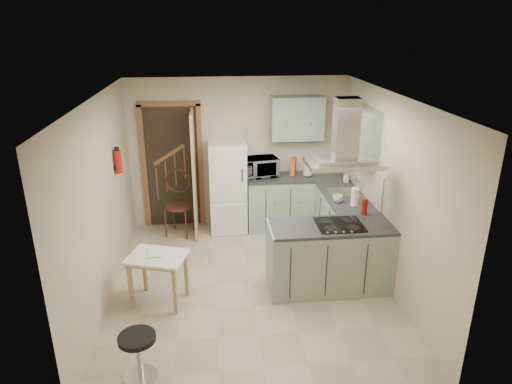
{
  "coord_description": "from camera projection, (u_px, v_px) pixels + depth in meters",
  "views": [
    {
      "loc": [
        -0.47,
        -5.29,
        3.31
      ],
      "look_at": [
        0.13,
        0.45,
        1.15
      ],
      "focal_mm": 32.0,
      "sensor_mm": 36.0,
      "label": 1
    }
  ],
  "objects": [
    {
      "name": "wall_cabinet_back",
      "position": [
        297.0,
        118.0,
        7.38
      ],
      "size": [
        0.85,
        0.35,
        0.7
      ],
      "primitive_type": "cube",
      "color": "#9EB2A0",
      "rests_on": "back_wall"
    },
    {
      "name": "cup",
      "position": [
        338.0,
        199.0,
        6.48
      ],
      "size": [
        0.18,
        0.18,
        0.11
      ],
      "primitive_type": "imported",
      "rotation": [
        0.0,
        0.0,
        0.43
      ],
      "color": "silver",
      "rests_on": "counter_right"
    },
    {
      "name": "microwave",
      "position": [
        260.0,
        167.0,
        7.54
      ],
      "size": [
        0.63,
        0.48,
        0.32
      ],
      "primitive_type": "imported",
      "rotation": [
        0.0,
        0.0,
        0.19
      ],
      "color": "black",
      "rests_on": "counter_back"
    },
    {
      "name": "ceiling",
      "position": [
        249.0,
        97.0,
        5.26
      ],
      "size": [
        4.2,
        4.2,
        0.0
      ],
      "primitive_type": "plane",
      "rotation": [
        3.14,
        0.0,
        0.0
      ],
      "color": "silver",
      "rests_on": "back_wall"
    },
    {
      "name": "back_wall",
      "position": [
        238.0,
        153.0,
        7.66
      ],
      "size": [
        3.6,
        0.0,
        3.6
      ],
      "primitive_type": "plane",
      "rotation": [
        1.57,
        0.0,
        0.0
      ],
      "color": "#C5B698",
      "rests_on": "floor"
    },
    {
      "name": "sink",
      "position": [
        343.0,
        192.0,
        6.85
      ],
      "size": [
        0.45,
        0.4,
        0.01
      ],
      "primitive_type": "cube",
      "color": "silver",
      "rests_on": "counter_right"
    },
    {
      "name": "doorway",
      "position": [
        173.0,
        166.0,
        7.59
      ],
      "size": [
        1.1,
        0.12,
        2.1
      ],
      "primitive_type": "cube",
      "color": "brown",
      "rests_on": "floor"
    },
    {
      "name": "fridge",
      "position": [
        228.0,
        187.0,
        7.53
      ],
      "size": [
        0.6,
        0.6,
        1.5
      ],
      "primitive_type": "cube",
      "color": "white",
      "rests_on": "floor"
    },
    {
      "name": "right_wall",
      "position": [
        388.0,
        192.0,
        5.88
      ],
      "size": [
        0.0,
        4.2,
        4.2
      ],
      "primitive_type": "plane",
      "rotation": [
        1.57,
        0.0,
        -1.57
      ],
      "color": "#C5B698",
      "rests_on": "floor"
    },
    {
      "name": "bentwood_chair",
      "position": [
        179.0,
        206.0,
        7.42
      ],
      "size": [
        0.55,
        0.55,
        0.99
      ],
      "primitive_type": "cube",
      "rotation": [
        0.0,
        0.0,
        -0.32
      ],
      "color": "#511F1B",
      "rests_on": "floor"
    },
    {
      "name": "splashback",
      "position": [
        294.0,
        157.0,
        7.77
      ],
      "size": [
        1.68,
        0.02,
        0.5
      ],
      "primitive_type": "cube",
      "color": "beige",
      "rests_on": "counter_back"
    },
    {
      "name": "red_bottle",
      "position": [
        365.0,
        207.0,
        6.05
      ],
      "size": [
        0.09,
        0.09,
        0.22
      ],
      "primitive_type": "cylinder",
      "rotation": [
        0.0,
        0.0,
        0.12
      ],
      "color": "#AF160F",
      "rests_on": "peninsula"
    },
    {
      "name": "stool",
      "position": [
        139.0,
        356.0,
        4.45
      ],
      "size": [
        0.41,
        0.41,
        0.49
      ],
      "primitive_type": "cylinder",
      "rotation": [
        0.0,
        0.0,
        0.13
      ],
      "color": "black",
      "rests_on": "floor"
    },
    {
      "name": "hob",
      "position": [
        339.0,
        225.0,
        5.76
      ],
      "size": [
        0.58,
        0.5,
        0.01
      ],
      "primitive_type": "cube",
      "color": "black",
      "rests_on": "peninsula"
    },
    {
      "name": "fire_extinguisher",
      "position": [
        118.0,
        162.0,
        6.28
      ],
      "size": [
        0.1,
        0.1,
        0.32
      ],
      "primitive_type": "cylinder",
      "color": "#B2140F",
      "rests_on": "left_wall"
    },
    {
      "name": "drop_leaf_table",
      "position": [
        159.0,
        279.0,
        5.65
      ],
      "size": [
        0.81,
        0.7,
        0.65
      ],
      "primitive_type": "cube",
      "rotation": [
        0.0,
        0.0,
        -0.31
      ],
      "color": "#D9AD85",
      "rests_on": "floor"
    },
    {
      "name": "floor",
      "position": [
        250.0,
        284.0,
        6.14
      ],
      "size": [
        4.2,
        4.2,
        0.0
      ],
      "primitive_type": "plane",
      "color": "tan",
      "rests_on": "ground"
    },
    {
      "name": "paper_towel",
      "position": [
        355.0,
        197.0,
        6.33
      ],
      "size": [
        0.13,
        0.13,
        0.27
      ],
      "primitive_type": "cylinder",
      "rotation": [
        0.0,
        0.0,
        -0.29
      ],
      "color": "white",
      "rests_on": "counter_right"
    },
    {
      "name": "cereal_box",
      "position": [
        293.0,
        166.0,
        7.65
      ],
      "size": [
        0.13,
        0.2,
        0.28
      ],
      "primitive_type": "cube",
      "rotation": [
        0.0,
        0.0,
        -0.34
      ],
      "color": "orange",
      "rests_on": "counter_back"
    },
    {
      "name": "left_wall",
      "position": [
        102.0,
        203.0,
        5.53
      ],
      "size": [
        0.0,
        4.2,
        4.2
      ],
      "primitive_type": "plane",
      "rotation": [
        1.57,
        0.0,
        1.57
      ],
      "color": "#C5B698",
      "rests_on": "floor"
    },
    {
      "name": "extractor_hood",
      "position": [
        344.0,
        163.0,
        5.48
      ],
      "size": [
        0.9,
        0.55,
        0.1
      ],
      "primitive_type": "cube",
      "color": "silver",
      "rests_on": "ceiling"
    },
    {
      "name": "peninsula",
      "position": [
        330.0,
        257.0,
        5.91
      ],
      "size": [
        1.55,
        0.65,
        0.9
      ],
      "primitive_type": "cube",
      "color": "#9EB2A0",
      "rests_on": "floor"
    },
    {
      "name": "wall_cabinet_right",
      "position": [
        358.0,
        132.0,
        6.44
      ],
      "size": [
        0.35,
        0.9,
        0.7
      ],
      "primitive_type": "cube",
      "color": "#9EB2A0",
      "rests_on": "right_wall"
    },
    {
      "name": "soap_bottle",
      "position": [
        346.0,
        177.0,
        7.27
      ],
      "size": [
        0.1,
        0.1,
        0.17
      ],
      "primitive_type": "imported",
      "rotation": [
        0.0,
        0.0,
        -0.25
      ],
      "color": "#ABA9B5",
      "rests_on": "counter_right"
    },
    {
      "name": "counter_right",
      "position": [
        338.0,
        215.0,
        7.17
      ],
      "size": [
        0.6,
        1.95,
        0.9
      ],
      "primitive_type": "cube",
      "color": "#9EB2A0",
      "rests_on": "floor"
    },
    {
      "name": "book",
      "position": [
        147.0,
        251.0,
        5.55
      ],
      "size": [
        0.18,
        0.24,
        0.1
      ],
      "primitive_type": "imported",
      "rotation": [
        0.0,
        0.0,
        0.08
      ],
      "color": "#973B32",
      "rests_on": "drop_leaf_table"
    },
    {
      "name": "counter_back",
      "position": [
        279.0,
        202.0,
        7.72
      ],
      "size": [
        1.08,
        0.6,
        0.9
      ],
      "primitive_type": "cube",
      "color": "#9EB2A0",
      "rests_on": "floor"
    },
    {
      "name": "kettle",
      "position": [
        308.0,
        170.0,
        7.55
      ],
      "size": [
        0.16,
        0.16,
        0.22
      ],
      "primitive_type": "cylinder",
      "rotation": [
        0.0,
        0.0,
        0.04
      ],
      "color": "silver",
      "rests_on": "counter_back"
    }
  ]
}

